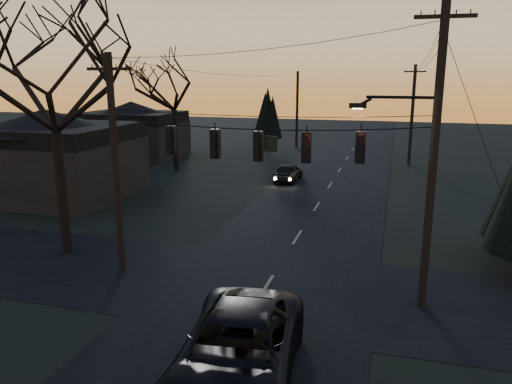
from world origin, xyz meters
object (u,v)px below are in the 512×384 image
(utility_pole_left, at_px, (122,270))
(utility_pole_far_l, at_px, (296,147))
(bare_tree_left, at_px, (52,79))
(utility_pole_right, at_px, (421,305))
(suv_near, at_px, (238,351))
(utility_pole_far_r, at_px, (409,165))
(sedan_oncoming_a, at_px, (288,172))

(utility_pole_left, relative_size, utility_pole_far_l, 1.06)
(utility_pole_far_l, relative_size, bare_tree_left, 0.75)
(utility_pole_left, bearing_deg, utility_pole_right, 0.00)
(utility_pole_left, distance_m, suv_near, 9.04)
(suv_near, bearing_deg, bare_tree_left, 138.98)
(suv_near, bearing_deg, utility_pole_far_l, 92.96)
(utility_pole_far_l, distance_m, suv_near, 42.44)
(bare_tree_left, bearing_deg, utility_pole_far_r, 60.77)
(utility_pole_left, xyz_separation_m, suv_near, (6.80, -5.89, 0.89))
(utility_pole_far_l, height_order, sedan_oncoming_a, utility_pole_far_l)
(utility_pole_far_l, bearing_deg, utility_pole_far_r, -34.82)
(utility_pole_left, distance_m, sedan_oncoming_a, 18.92)
(utility_pole_far_l, bearing_deg, sedan_oncoming_a, -80.81)
(utility_pole_far_r, xyz_separation_m, utility_pole_far_l, (-11.50, 8.00, 0.00))
(bare_tree_left, xyz_separation_m, sedan_oncoming_a, (6.27, 17.45, -6.84))
(suv_near, bearing_deg, utility_pole_far_r, 75.85)
(utility_pole_right, distance_m, bare_tree_left, 16.79)
(bare_tree_left, xyz_separation_m, suv_near, (10.27, -7.13, -6.61))
(bare_tree_left, bearing_deg, sedan_oncoming_a, 70.23)
(utility_pole_right, distance_m, utility_pole_far_r, 28.00)
(utility_pole_far_r, height_order, utility_pole_far_l, utility_pole_far_r)
(sedan_oncoming_a, bearing_deg, utility_pole_right, 117.67)
(utility_pole_right, xyz_separation_m, sedan_oncoming_a, (-8.70, 18.70, 0.66))
(utility_pole_right, xyz_separation_m, utility_pole_far_l, (-11.50, 36.00, 0.00))
(bare_tree_left, relative_size, suv_near, 1.68)
(utility_pole_right, height_order, bare_tree_left, bare_tree_left)
(utility_pole_left, xyz_separation_m, utility_pole_far_r, (11.50, 28.00, 0.00))
(utility_pole_left, height_order, bare_tree_left, bare_tree_left)
(utility_pole_right, relative_size, utility_pole_far_r, 1.18)
(utility_pole_left, xyz_separation_m, bare_tree_left, (-3.47, 1.24, 7.50))
(utility_pole_far_r, xyz_separation_m, bare_tree_left, (-14.97, -26.76, 7.50))
(utility_pole_far_r, distance_m, bare_tree_left, 31.56)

